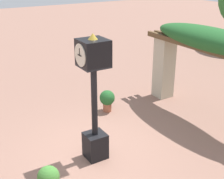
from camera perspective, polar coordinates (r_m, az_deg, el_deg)
ground_plane at (r=8.50m, az=-3.35°, el=-11.33°), size 60.00×60.00×0.00m
pedestal_clock at (r=7.46m, az=-3.29°, el=-0.58°), size 0.64×0.69×3.24m
pergola at (r=9.95m, az=17.41°, el=6.43°), size 5.25×1.19×2.92m
potted_plant_near_left at (r=10.46m, az=-0.88°, el=-1.78°), size 0.51×0.51×0.75m
potted_plant_near_right at (r=7.10m, az=-11.52°, el=-15.74°), size 0.48×0.48×0.67m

